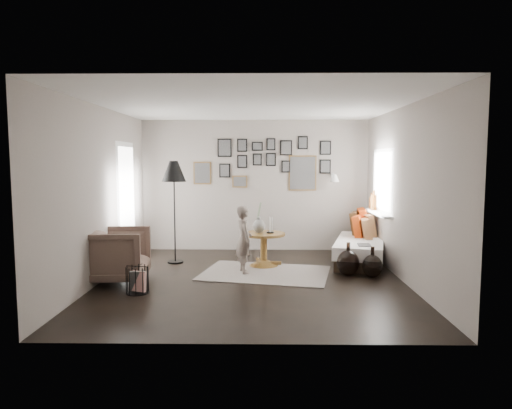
{
  "coord_description": "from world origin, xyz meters",
  "views": [
    {
      "loc": [
        0.15,
        -6.72,
        1.79
      ],
      "look_at": [
        0.05,
        0.5,
        1.1
      ],
      "focal_mm": 32.0,
      "sensor_mm": 36.0,
      "label": 1
    }
  ],
  "objects_px": {
    "demijohn_large": "(348,263)",
    "child": "(244,240)",
    "daybed": "(359,246)",
    "floor_lamp": "(174,175)",
    "magazine_basket": "(137,280)",
    "pedestal_table": "(264,251)",
    "demijohn_small": "(372,266)",
    "vase": "(259,223)",
    "armchair": "(117,255)"
  },
  "relations": [
    {
      "from": "pedestal_table",
      "to": "floor_lamp",
      "type": "relative_size",
      "value": 0.41
    },
    {
      "from": "floor_lamp",
      "to": "demijohn_small",
      "type": "distance_m",
      "value": 3.64
    },
    {
      "from": "child",
      "to": "armchair",
      "type": "bearing_deg",
      "value": 88.34
    },
    {
      "from": "magazine_basket",
      "to": "demijohn_large",
      "type": "relative_size",
      "value": 0.7
    },
    {
      "from": "demijohn_large",
      "to": "vase",
      "type": "bearing_deg",
      "value": 155.29
    },
    {
      "from": "floor_lamp",
      "to": "child",
      "type": "distance_m",
      "value": 1.76
    },
    {
      "from": "vase",
      "to": "child",
      "type": "distance_m",
      "value": 0.6
    },
    {
      "from": "armchair",
      "to": "daybed",
      "type": "bearing_deg",
      "value": -73.65
    },
    {
      "from": "armchair",
      "to": "demijohn_small",
      "type": "bearing_deg",
      "value": -89.44
    },
    {
      "from": "daybed",
      "to": "demijohn_large",
      "type": "height_order",
      "value": "daybed"
    },
    {
      "from": "daybed",
      "to": "demijohn_small",
      "type": "xyz_separation_m",
      "value": [
        -0.03,
        -1.13,
        -0.1
      ]
    },
    {
      "from": "daybed",
      "to": "floor_lamp",
      "type": "distance_m",
      "value": 3.5
    },
    {
      "from": "vase",
      "to": "demijohn_large",
      "type": "relative_size",
      "value": 0.99
    },
    {
      "from": "daybed",
      "to": "magazine_basket",
      "type": "relative_size",
      "value": 5.29
    },
    {
      "from": "vase",
      "to": "floor_lamp",
      "type": "relative_size",
      "value": 0.29
    },
    {
      "from": "child",
      "to": "demijohn_large",
      "type": "bearing_deg",
      "value": -112.79
    },
    {
      "from": "daybed",
      "to": "child",
      "type": "xyz_separation_m",
      "value": [
        -2.02,
        -0.88,
        0.26
      ]
    },
    {
      "from": "pedestal_table",
      "to": "armchair",
      "type": "bearing_deg",
      "value": -154.18
    },
    {
      "from": "magazine_basket",
      "to": "demijohn_large",
      "type": "xyz_separation_m",
      "value": [
        3.04,
        1.0,
        0.02
      ]
    },
    {
      "from": "vase",
      "to": "magazine_basket",
      "type": "height_order",
      "value": "vase"
    },
    {
      "from": "daybed",
      "to": "floor_lamp",
      "type": "xyz_separation_m",
      "value": [
        -3.26,
        -0.15,
        1.27
      ]
    },
    {
      "from": "floor_lamp",
      "to": "demijohn_large",
      "type": "xyz_separation_m",
      "value": [
        2.88,
        -0.86,
        -1.34
      ]
    },
    {
      "from": "vase",
      "to": "pedestal_table",
      "type": "bearing_deg",
      "value": -14.04
    },
    {
      "from": "demijohn_large",
      "to": "child",
      "type": "distance_m",
      "value": 1.67
    },
    {
      "from": "child",
      "to": "vase",
      "type": "bearing_deg",
      "value": -42.89
    },
    {
      "from": "demijohn_small",
      "to": "floor_lamp",
      "type": "bearing_deg",
      "value": 163.11
    },
    {
      "from": "floor_lamp",
      "to": "child",
      "type": "xyz_separation_m",
      "value": [
        1.24,
        -0.73,
        -1.0
      ]
    },
    {
      "from": "floor_lamp",
      "to": "vase",
      "type": "bearing_deg",
      "value": -8.32
    },
    {
      "from": "pedestal_table",
      "to": "demijohn_small",
      "type": "relative_size",
      "value": 1.53
    },
    {
      "from": "vase",
      "to": "floor_lamp",
      "type": "distance_m",
      "value": 1.7
    },
    {
      "from": "armchair",
      "to": "magazine_basket",
      "type": "height_order",
      "value": "armchair"
    },
    {
      "from": "vase",
      "to": "armchair",
      "type": "distance_m",
      "value": 2.38
    },
    {
      "from": "armchair",
      "to": "floor_lamp",
      "type": "xyz_separation_m",
      "value": [
        0.61,
        1.29,
        1.14
      ]
    },
    {
      "from": "magazine_basket",
      "to": "child",
      "type": "height_order",
      "value": "child"
    },
    {
      "from": "armchair",
      "to": "demijohn_large",
      "type": "bearing_deg",
      "value": -87.04
    },
    {
      "from": "daybed",
      "to": "magazine_basket",
      "type": "distance_m",
      "value": 3.97
    },
    {
      "from": "pedestal_table",
      "to": "child",
      "type": "distance_m",
      "value": 0.65
    },
    {
      "from": "demijohn_small",
      "to": "child",
      "type": "bearing_deg",
      "value": 172.89
    },
    {
      "from": "floor_lamp",
      "to": "demijohn_small",
      "type": "relative_size",
      "value": 3.76
    },
    {
      "from": "magazine_basket",
      "to": "demijohn_large",
      "type": "height_order",
      "value": "demijohn_large"
    },
    {
      "from": "pedestal_table",
      "to": "daybed",
      "type": "xyz_separation_m",
      "value": [
        1.7,
        0.39,
        0.02
      ]
    },
    {
      "from": "armchair",
      "to": "floor_lamp",
      "type": "relative_size",
      "value": 0.5
    },
    {
      "from": "magazine_basket",
      "to": "demijohn_small",
      "type": "relative_size",
      "value": 0.77
    },
    {
      "from": "demijohn_large",
      "to": "child",
      "type": "xyz_separation_m",
      "value": [
        -1.64,
        0.13,
        0.34
      ]
    },
    {
      "from": "demijohn_large",
      "to": "magazine_basket",
      "type": "bearing_deg",
      "value": -161.86
    },
    {
      "from": "armchair",
      "to": "magazine_basket",
      "type": "xyz_separation_m",
      "value": [
        0.45,
        -0.57,
        -0.22
      ]
    },
    {
      "from": "pedestal_table",
      "to": "armchair",
      "type": "height_order",
      "value": "armchair"
    },
    {
      "from": "demijohn_small",
      "to": "armchair",
      "type": "bearing_deg",
      "value": -175.41
    },
    {
      "from": "vase",
      "to": "floor_lamp",
      "type": "xyz_separation_m",
      "value": [
        -1.48,
        0.22,
        0.81
      ]
    },
    {
      "from": "daybed",
      "to": "demijohn_large",
      "type": "relative_size",
      "value": 3.72
    }
  ]
}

